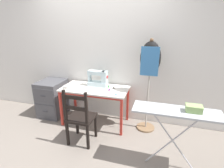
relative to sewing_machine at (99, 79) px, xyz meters
The scene contains 14 objects.
ground_plane 0.95m from the sewing_machine, 94.56° to the right, with size 14.00×14.00×0.00m, color gray.
wall_back 0.49m from the sewing_machine, 98.36° to the left, with size 10.00×0.05×2.55m.
sewing_table 0.26m from the sewing_machine, 103.30° to the right, with size 1.21×0.61×0.71m.
sewing_machine is the anchor object (origin of this frame).
fabric_bowl 0.58m from the sewing_machine, 152.98° to the right, with size 0.16×0.16×0.05m.
scissors 0.56m from the sewing_machine, 38.41° to the right, with size 0.09×0.11×0.01m.
thread_spool_near_machine 0.23m from the sewing_machine, 11.51° to the right, with size 0.03×0.03×0.04m.
thread_spool_mid_table 0.34m from the sewing_machine, 35.26° to the right, with size 0.04×0.04×0.04m.
thread_spool_far_edge 0.33m from the sewing_machine, 11.91° to the right, with size 0.04×0.04×0.03m.
wooden_chair 0.85m from the sewing_machine, 92.91° to the right, with size 0.40×0.38×0.93m.
filing_cabinet 1.11m from the sewing_machine, behind, with size 0.47×0.56×0.73m.
dress_form 0.98m from the sewing_machine, ahead, with size 0.33×0.32×1.60m.
ironing_board 1.59m from the sewing_machine, 34.03° to the right, with size 1.03×0.31×0.84m.
storage_box 1.74m from the sewing_machine, 30.12° to the right, with size 0.18×0.12×0.08m.
Camera 1 is at (1.13, -2.46, 1.81)m, focal length 28.00 mm.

